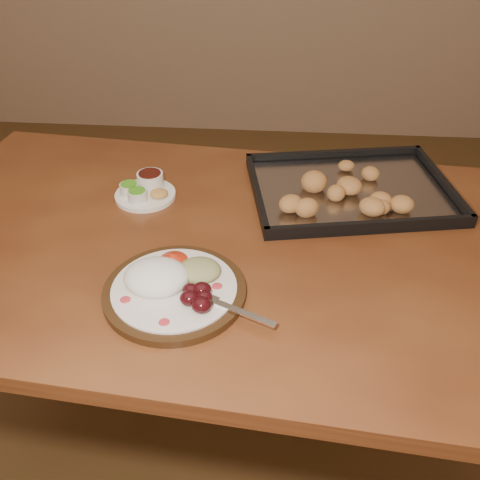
{
  "coord_description": "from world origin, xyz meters",
  "views": [
    {
      "loc": [
        0.41,
        -1.17,
        1.47
      ],
      "look_at": [
        0.34,
        -0.23,
        0.77
      ],
      "focal_mm": 40.0,
      "sensor_mm": 36.0,
      "label": 1
    }
  ],
  "objects": [
    {
      "name": "dining_table",
      "position": [
        0.28,
        -0.2,
        0.65
      ],
      "size": [
        1.58,
        1.03,
        0.75
      ],
      "rotation": [
        0.0,
        0.0,
        -0.09
      ],
      "color": "brown",
      "rests_on": "ground"
    },
    {
      "name": "ground",
      "position": [
        0.0,
        0.0,
        0.0
      ],
      "size": [
        4.0,
        4.0,
        0.0
      ],
      "primitive_type": "plane",
      "color": "brown",
      "rests_on": "ground"
    },
    {
      "name": "condiment_saucer",
      "position": [
        0.08,
        -0.03,
        0.77
      ],
      "size": [
        0.15,
        0.15,
        0.05
      ],
      "rotation": [
        0.0,
        0.0,
        -0.51
      ],
      "color": "white",
      "rests_on": "dining_table"
    },
    {
      "name": "baking_tray",
      "position": [
        0.6,
        0.02,
        0.77
      ],
      "size": [
        0.56,
        0.45,
        0.05
      ],
      "rotation": [
        0.0,
        0.0,
        0.18
      ],
      "color": "black",
      "rests_on": "dining_table"
    },
    {
      "name": "dinner_plate",
      "position": [
        0.21,
        -0.39,
        0.77
      ],
      "size": [
        0.35,
        0.28,
        0.07
      ],
      "rotation": [
        0.0,
        0.0,
        -0.4
      ],
      "color": "#311D0D",
      "rests_on": "dining_table"
    }
  ]
}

